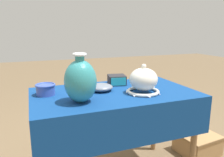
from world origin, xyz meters
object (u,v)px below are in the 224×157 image
(cup_wide_cobalt, at_px, (45,89))
(wooden_crate, at_px, (197,143))
(mosaic_tile_box, at_px, (117,80))
(bowl_shallow_slate, at_px, (101,87))
(vase_tall_bulbous, at_px, (80,81))
(vase_dome_bell, at_px, (143,81))
(jar_round_rose, at_px, (82,80))

(cup_wide_cobalt, distance_m, wooden_crate, 1.46)
(mosaic_tile_box, height_order, bowl_shallow_slate, mosaic_tile_box)
(vase_tall_bulbous, height_order, vase_dome_bell, vase_tall_bulbous)
(mosaic_tile_box, xyz_separation_m, bowl_shallow_slate, (-0.17, -0.14, -0.01))
(wooden_crate, bearing_deg, bowl_shallow_slate, 174.66)
(cup_wide_cobalt, relative_size, jar_round_rose, 0.99)
(vase_dome_bell, xyz_separation_m, cup_wide_cobalt, (-0.63, 0.19, -0.04))
(mosaic_tile_box, relative_size, bowl_shallow_slate, 0.93)
(vase_dome_bell, relative_size, bowl_shallow_slate, 1.44)
(mosaic_tile_box, bearing_deg, bowl_shallow_slate, -131.91)
(vase_tall_bulbous, height_order, bowl_shallow_slate, vase_tall_bulbous)
(jar_round_rose, height_order, wooden_crate, jar_round_rose)
(vase_dome_bell, distance_m, jar_round_rose, 0.48)
(wooden_crate, bearing_deg, jar_round_rose, 165.43)
(mosaic_tile_box, bearing_deg, vase_tall_bulbous, -127.85)
(jar_round_rose, xyz_separation_m, bowl_shallow_slate, (0.10, -0.17, -0.02))
(mosaic_tile_box, height_order, jar_round_rose, jar_round_rose)
(bowl_shallow_slate, bearing_deg, mosaic_tile_box, 37.89)
(cup_wide_cobalt, bearing_deg, mosaic_tile_box, 10.19)
(jar_round_rose, bearing_deg, vase_tall_bulbous, -103.59)
(cup_wide_cobalt, bearing_deg, vase_dome_bell, -16.65)
(mosaic_tile_box, relative_size, cup_wide_cobalt, 1.16)
(vase_tall_bulbous, bearing_deg, mosaic_tile_box, 41.94)
(jar_round_rose, distance_m, bowl_shallow_slate, 0.20)
(jar_round_rose, bearing_deg, wooden_crate, -8.31)
(vase_dome_bell, relative_size, mosaic_tile_box, 1.55)
(bowl_shallow_slate, bearing_deg, cup_wide_cobalt, 174.53)
(cup_wide_cobalt, relative_size, bowl_shallow_slate, 0.81)
(vase_tall_bulbous, xyz_separation_m, wooden_crate, (1.12, 0.21, -0.73))
(cup_wide_cobalt, distance_m, jar_round_rose, 0.30)
(vase_tall_bulbous, bearing_deg, cup_wide_cobalt, 129.62)
(vase_tall_bulbous, xyz_separation_m, cup_wide_cobalt, (-0.19, 0.23, -0.09))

